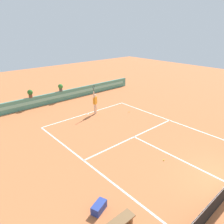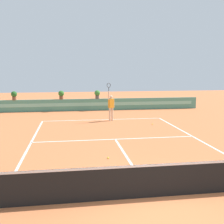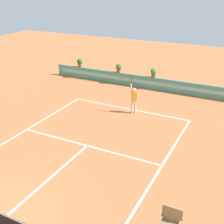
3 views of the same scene
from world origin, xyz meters
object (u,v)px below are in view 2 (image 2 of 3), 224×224
object	(u,v)px
tennis_ball_mid_court	(152,124)
potted_plant_left	(61,94)
tennis_player	(111,106)
potted_plant_centre	(97,94)
potted_plant_far_left	(14,95)
tennis_ball_near_baseline	(108,158)

from	to	relation	value
tennis_ball_mid_court	potted_plant_left	size ratio (longest dim) A/B	0.09
tennis_player	tennis_ball_mid_court	world-z (taller)	tennis_player
potted_plant_centre	potted_plant_far_left	size ratio (longest dim) A/B	1.00
tennis_ball_near_baseline	tennis_player	bearing A→B (deg)	80.77
potted_plant_far_left	tennis_ball_mid_court	bearing A→B (deg)	-34.53
tennis_ball_mid_court	potted_plant_far_left	size ratio (longest dim) A/B	0.09
tennis_ball_mid_court	tennis_ball_near_baseline	bearing A→B (deg)	-120.55
tennis_ball_near_baseline	potted_plant_far_left	size ratio (longest dim) A/B	0.09
potted_plant_left	potted_plant_centre	size ratio (longest dim) A/B	1.00
tennis_player	tennis_ball_mid_court	xyz separation A→B (m)	(2.42, -1.67, -1.02)
tennis_player	tennis_ball_near_baseline	bearing A→B (deg)	-99.23
tennis_ball_near_baseline	potted_plant_far_left	distance (m)	14.33
potted_plant_left	potted_plant_centre	world-z (taller)	same
tennis_ball_mid_court	potted_plant_centre	distance (m)	7.39
tennis_player	potted_plant_left	xyz separation A→B (m)	(-3.48, 4.99, 0.36)
tennis_ball_near_baseline	potted_plant_left	size ratio (longest dim) A/B	0.09
potted_plant_left	tennis_ball_mid_court	bearing A→B (deg)	-48.49
tennis_player	potted_plant_left	bearing A→B (deg)	124.90
tennis_ball_near_baseline	tennis_ball_mid_court	world-z (taller)	same
potted_plant_centre	potted_plant_far_left	xyz separation A→B (m)	(-6.82, 0.00, 0.00)
tennis_player	potted_plant_far_left	bearing A→B (deg)	145.54
tennis_ball_mid_court	potted_plant_left	xyz separation A→B (m)	(-5.90, 6.66, 1.38)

